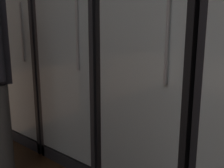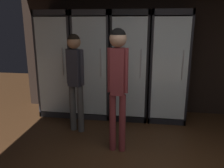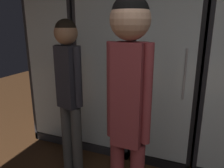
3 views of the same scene
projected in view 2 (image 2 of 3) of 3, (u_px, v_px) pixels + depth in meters
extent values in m
cube|color=black|center=(169.00, 43.00, 4.50)|extent=(6.00, 0.06, 2.80)
cube|color=#2B2B30|center=(65.00, 61.00, 4.84)|extent=(0.67, 0.04, 2.01)
cube|color=#2B2B30|center=(44.00, 63.00, 4.59)|extent=(0.04, 0.67, 2.01)
cube|color=#2B2B30|center=(75.00, 64.00, 4.49)|extent=(0.04, 0.67, 2.01)
cube|color=#2B2B30|center=(56.00, 13.00, 4.30)|extent=(0.67, 0.67, 0.10)
cube|color=#2B2B30|center=(62.00, 109.00, 4.79)|extent=(0.67, 0.67, 0.10)
cube|color=white|center=(64.00, 61.00, 4.81)|extent=(0.59, 0.02, 1.77)
cube|color=silver|center=(53.00, 67.00, 4.23)|extent=(0.59, 0.02, 1.77)
cylinder|color=#B2B2B7|center=(63.00, 62.00, 4.15)|extent=(0.02, 0.02, 0.50)
cube|color=silver|center=(62.00, 106.00, 4.77)|extent=(0.57, 0.59, 0.02)
cylinder|color=gray|center=(55.00, 101.00, 4.78)|extent=(0.07, 0.07, 0.19)
cylinder|color=gray|center=(55.00, 95.00, 4.74)|extent=(0.02, 0.02, 0.09)
cylinder|color=#2D2D33|center=(55.00, 102.00, 4.78)|extent=(0.07, 0.07, 0.07)
cylinder|color=#194723|center=(68.00, 102.00, 4.68)|extent=(0.07, 0.07, 0.20)
cylinder|color=#194723|center=(68.00, 95.00, 4.65)|extent=(0.02, 0.02, 0.08)
cylinder|color=#2D2D33|center=(68.00, 102.00, 4.68)|extent=(0.07, 0.07, 0.08)
cube|color=silver|center=(60.00, 78.00, 4.62)|extent=(0.57, 0.59, 0.02)
cylinder|color=brown|center=(52.00, 74.00, 4.58)|extent=(0.07, 0.07, 0.19)
cylinder|color=brown|center=(52.00, 67.00, 4.55)|extent=(0.02, 0.02, 0.08)
cylinder|color=white|center=(52.00, 75.00, 4.59)|extent=(0.07, 0.07, 0.05)
cylinder|color=brown|center=(67.00, 73.00, 4.59)|extent=(0.06, 0.06, 0.20)
cylinder|color=brown|center=(66.00, 67.00, 4.55)|extent=(0.02, 0.02, 0.06)
cylinder|color=#2D2D33|center=(67.00, 74.00, 4.59)|extent=(0.07, 0.07, 0.05)
cube|color=silver|center=(58.00, 49.00, 4.47)|extent=(0.57, 0.59, 0.02)
cylinder|color=black|center=(46.00, 43.00, 4.43)|extent=(0.06, 0.06, 0.24)
cylinder|color=black|center=(46.00, 34.00, 4.39)|extent=(0.02, 0.02, 0.07)
cylinder|color=tan|center=(46.00, 43.00, 4.43)|extent=(0.06, 0.06, 0.09)
cylinder|color=brown|center=(55.00, 43.00, 4.48)|extent=(0.07, 0.07, 0.20)
cylinder|color=brown|center=(54.00, 37.00, 4.45)|extent=(0.03, 0.03, 0.06)
cylinder|color=#B2332D|center=(55.00, 43.00, 4.48)|extent=(0.07, 0.07, 0.06)
cylinder|color=#336B38|center=(61.00, 44.00, 4.39)|extent=(0.07, 0.07, 0.19)
cylinder|color=#336B38|center=(60.00, 36.00, 4.35)|extent=(0.03, 0.03, 0.09)
cylinder|color=#2D2D33|center=(61.00, 44.00, 4.39)|extent=(0.07, 0.07, 0.07)
cylinder|color=#336B38|center=(68.00, 44.00, 4.37)|extent=(0.08, 0.08, 0.19)
cylinder|color=#336B38|center=(67.00, 37.00, 4.34)|extent=(0.03, 0.03, 0.06)
cylinder|color=#2D2D33|center=(68.00, 44.00, 4.37)|extent=(0.08, 0.08, 0.07)
cube|color=#2B2B30|center=(97.00, 62.00, 4.74)|extent=(0.67, 0.04, 2.01)
cube|color=#2B2B30|center=(78.00, 64.00, 4.49)|extent=(0.04, 0.67, 2.01)
cube|color=#2B2B30|center=(110.00, 65.00, 4.39)|extent=(0.04, 0.67, 2.01)
cube|color=#2B2B30|center=(93.00, 13.00, 4.19)|extent=(0.67, 0.67, 0.10)
cube|color=#2B2B30|center=(95.00, 111.00, 4.68)|extent=(0.67, 0.67, 0.10)
cube|color=white|center=(97.00, 62.00, 4.71)|extent=(0.59, 0.02, 1.77)
cube|color=silver|center=(90.00, 68.00, 4.13)|extent=(0.59, 0.02, 1.77)
cylinder|color=#B2B2B7|center=(101.00, 63.00, 4.05)|extent=(0.02, 0.02, 0.50)
cube|color=silver|center=(95.00, 108.00, 4.67)|extent=(0.57, 0.59, 0.02)
cylinder|color=gray|center=(84.00, 102.00, 4.67)|extent=(0.07, 0.07, 0.22)
cylinder|color=gray|center=(84.00, 94.00, 4.63)|extent=(0.02, 0.02, 0.09)
cylinder|color=white|center=(84.00, 102.00, 4.68)|extent=(0.07, 0.07, 0.06)
cylinder|color=gray|center=(91.00, 102.00, 4.68)|extent=(0.07, 0.07, 0.19)
cylinder|color=gray|center=(91.00, 96.00, 4.64)|extent=(0.02, 0.02, 0.09)
cylinder|color=#B2332D|center=(91.00, 103.00, 4.68)|extent=(0.08, 0.08, 0.07)
cylinder|color=black|center=(98.00, 103.00, 4.62)|extent=(0.07, 0.07, 0.21)
cylinder|color=black|center=(98.00, 96.00, 4.58)|extent=(0.03, 0.03, 0.10)
cylinder|color=white|center=(98.00, 103.00, 4.62)|extent=(0.08, 0.08, 0.07)
cylinder|color=#194723|center=(105.00, 103.00, 4.63)|extent=(0.07, 0.07, 0.19)
cylinder|color=#194723|center=(105.00, 97.00, 4.59)|extent=(0.03, 0.03, 0.08)
cylinder|color=white|center=(105.00, 103.00, 4.63)|extent=(0.07, 0.07, 0.06)
cube|color=silver|center=(94.00, 80.00, 4.52)|extent=(0.57, 0.59, 0.02)
cylinder|color=#336B38|center=(84.00, 74.00, 4.47)|extent=(0.07, 0.07, 0.22)
cylinder|color=#336B38|center=(83.00, 66.00, 4.43)|extent=(0.02, 0.02, 0.10)
cylinder|color=#2D2D33|center=(84.00, 75.00, 4.47)|extent=(0.07, 0.07, 0.09)
cylinder|color=black|center=(95.00, 74.00, 4.53)|extent=(0.07, 0.07, 0.18)
cylinder|color=black|center=(95.00, 68.00, 4.50)|extent=(0.02, 0.02, 0.07)
cylinder|color=tan|center=(95.00, 75.00, 4.54)|extent=(0.07, 0.07, 0.07)
cylinder|color=#9EAD99|center=(104.00, 74.00, 4.48)|extent=(0.08, 0.08, 0.23)
cylinder|color=#9EAD99|center=(104.00, 66.00, 4.44)|extent=(0.03, 0.03, 0.09)
cylinder|color=#2D2D33|center=(104.00, 74.00, 4.48)|extent=(0.08, 0.08, 0.07)
cube|color=silver|center=(94.00, 50.00, 4.37)|extent=(0.57, 0.59, 0.02)
cylinder|color=black|center=(82.00, 44.00, 4.37)|extent=(0.07, 0.07, 0.21)
cylinder|color=black|center=(82.00, 36.00, 4.34)|extent=(0.02, 0.02, 0.07)
cylinder|color=white|center=(82.00, 44.00, 4.37)|extent=(0.08, 0.08, 0.07)
cylinder|color=brown|center=(91.00, 43.00, 4.38)|extent=(0.06, 0.06, 0.24)
cylinder|color=brown|center=(91.00, 34.00, 4.34)|extent=(0.03, 0.03, 0.09)
cylinder|color=beige|center=(91.00, 43.00, 4.38)|extent=(0.07, 0.07, 0.09)
cylinder|color=#9EAD99|center=(97.00, 45.00, 4.29)|extent=(0.07, 0.07, 0.18)
cylinder|color=#9EAD99|center=(97.00, 37.00, 4.25)|extent=(0.02, 0.02, 0.09)
cylinder|color=tan|center=(97.00, 46.00, 4.29)|extent=(0.08, 0.08, 0.07)
cylinder|color=#194723|center=(104.00, 45.00, 4.32)|extent=(0.07, 0.07, 0.18)
cylinder|color=#194723|center=(104.00, 38.00, 4.29)|extent=(0.03, 0.03, 0.07)
cylinder|color=#B2332D|center=(104.00, 45.00, 4.32)|extent=(0.08, 0.08, 0.06)
cube|color=black|center=(131.00, 63.00, 4.64)|extent=(0.67, 0.04, 2.01)
cube|color=black|center=(114.00, 65.00, 4.38)|extent=(0.04, 0.67, 2.01)
cube|color=black|center=(147.00, 66.00, 4.29)|extent=(0.04, 0.67, 2.01)
cube|color=black|center=(131.00, 13.00, 4.09)|extent=(0.67, 0.67, 0.10)
cube|color=black|center=(129.00, 113.00, 4.58)|extent=(0.67, 0.67, 0.10)
cube|color=white|center=(131.00, 63.00, 4.61)|extent=(0.59, 0.02, 1.77)
cube|color=silver|center=(129.00, 69.00, 4.03)|extent=(0.59, 0.02, 1.77)
cylinder|color=#B2B2B7|center=(141.00, 64.00, 3.95)|extent=(0.02, 0.02, 0.50)
cube|color=silver|center=(129.00, 110.00, 4.57)|extent=(0.57, 0.59, 0.02)
cylinder|color=gray|center=(122.00, 103.00, 4.57)|extent=(0.07, 0.07, 0.22)
cylinder|color=gray|center=(122.00, 96.00, 4.53)|extent=(0.02, 0.02, 0.08)
cylinder|color=#B2332D|center=(122.00, 103.00, 4.57)|extent=(0.07, 0.07, 0.07)
cylinder|color=#194723|center=(137.00, 104.00, 4.52)|extent=(0.08, 0.08, 0.22)
cylinder|color=#194723|center=(137.00, 97.00, 4.49)|extent=(0.03, 0.03, 0.09)
cylinder|color=#B2332D|center=(137.00, 104.00, 4.52)|extent=(0.08, 0.08, 0.06)
cube|color=silver|center=(130.00, 81.00, 4.41)|extent=(0.57, 0.59, 0.02)
cylinder|color=#194723|center=(118.00, 75.00, 4.37)|extent=(0.07, 0.07, 0.21)
cylinder|color=#194723|center=(118.00, 67.00, 4.33)|extent=(0.03, 0.03, 0.09)
cylinder|color=beige|center=(118.00, 75.00, 4.37)|extent=(0.07, 0.07, 0.08)
cylinder|color=gray|center=(126.00, 75.00, 4.36)|extent=(0.07, 0.07, 0.22)
cylinder|color=gray|center=(126.00, 67.00, 4.32)|extent=(0.03, 0.03, 0.10)
cylinder|color=beige|center=(126.00, 76.00, 4.37)|extent=(0.08, 0.08, 0.08)
cylinder|color=gray|center=(134.00, 75.00, 4.42)|extent=(0.07, 0.07, 0.22)
cylinder|color=gray|center=(134.00, 67.00, 4.38)|extent=(0.03, 0.03, 0.07)
cylinder|color=white|center=(134.00, 76.00, 4.43)|extent=(0.07, 0.07, 0.06)
cylinder|color=#336B38|center=(141.00, 76.00, 4.35)|extent=(0.08, 0.08, 0.18)
cylinder|color=#336B38|center=(141.00, 70.00, 4.32)|extent=(0.02, 0.02, 0.06)
cylinder|color=#B2332D|center=(141.00, 77.00, 4.36)|extent=(0.08, 0.08, 0.06)
cube|color=silver|center=(131.00, 50.00, 4.26)|extent=(0.57, 0.59, 0.02)
cylinder|color=#194723|center=(123.00, 44.00, 4.22)|extent=(0.07, 0.07, 0.23)
cylinder|color=#194723|center=(123.00, 36.00, 4.18)|extent=(0.02, 0.02, 0.06)
cylinder|color=tan|center=(123.00, 45.00, 4.22)|extent=(0.08, 0.08, 0.08)
cylinder|color=#336B38|center=(138.00, 45.00, 4.25)|extent=(0.07, 0.07, 0.19)
cylinder|color=#336B38|center=(139.00, 38.00, 4.22)|extent=(0.02, 0.02, 0.06)
cylinder|color=beige|center=(138.00, 45.00, 4.25)|extent=(0.07, 0.07, 0.06)
cube|color=black|center=(167.00, 64.00, 4.54)|extent=(0.67, 0.04, 2.01)
cube|color=black|center=(151.00, 66.00, 4.28)|extent=(0.04, 0.67, 2.01)
cube|color=black|center=(186.00, 67.00, 4.19)|extent=(0.04, 0.67, 2.01)
cube|color=black|center=(172.00, 13.00, 3.99)|extent=(0.67, 0.67, 0.10)
cube|color=black|center=(165.00, 115.00, 4.48)|extent=(0.67, 0.67, 0.10)
cube|color=white|center=(167.00, 64.00, 4.51)|extent=(0.59, 0.02, 1.77)
cube|color=silver|center=(170.00, 70.00, 3.93)|extent=(0.59, 0.02, 1.77)
cylinder|color=#B2B2B7|center=(183.00, 65.00, 3.85)|extent=(0.02, 0.02, 0.50)
cube|color=silver|center=(165.00, 112.00, 4.46)|extent=(0.57, 0.59, 0.02)
cylinder|color=#336B38|center=(158.00, 106.00, 4.44)|extent=(0.07, 0.07, 0.23)
cylinder|color=#336B38|center=(158.00, 98.00, 4.40)|extent=(0.02, 0.02, 0.08)
cylinder|color=#2D2D33|center=(158.00, 106.00, 4.44)|extent=(0.07, 0.07, 0.07)
cylinder|color=gray|center=(173.00, 105.00, 4.44)|extent=(0.08, 0.08, 0.23)
cylinder|color=gray|center=(174.00, 98.00, 4.41)|extent=(0.03, 0.03, 0.07)
cylinder|color=tan|center=(173.00, 106.00, 4.45)|extent=(0.08, 0.08, 0.09)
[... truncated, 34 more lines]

